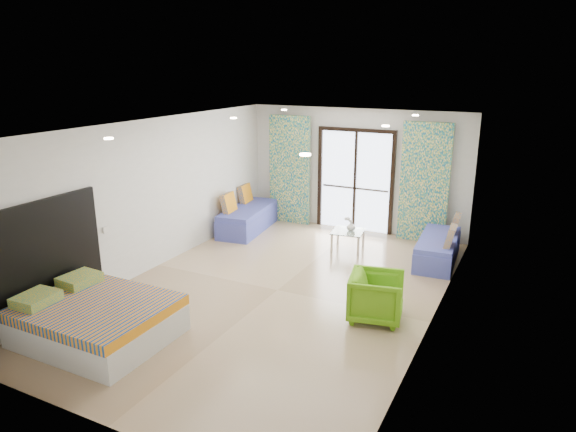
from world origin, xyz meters
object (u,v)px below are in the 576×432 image
at_px(coffee_table, 348,233).
at_px(daybed_right, 439,248).
at_px(bed, 96,319).
at_px(daybed_left, 248,217).
at_px(armchair, 376,295).

bearing_deg(coffee_table, daybed_right, 5.62).
distance_m(bed, coffee_table, 5.16).
height_order(bed, daybed_left, daybed_left).
xyz_separation_m(bed, coffee_table, (1.84, 4.82, 0.08)).
relative_size(coffee_table, armchair, 0.92).
distance_m(daybed_left, daybed_right, 4.23).
bearing_deg(bed, coffee_table, 69.10).
bearing_deg(bed, daybed_left, 97.23).
height_order(daybed_left, coffee_table, daybed_left).
bearing_deg(daybed_right, daybed_left, 175.54).
distance_m(bed, daybed_right, 6.15).
bearing_deg(bed, armchair, 34.69).
bearing_deg(coffee_table, daybed_left, 174.60).
relative_size(daybed_left, armchair, 2.57).
bearing_deg(daybed_right, bed, -129.38).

